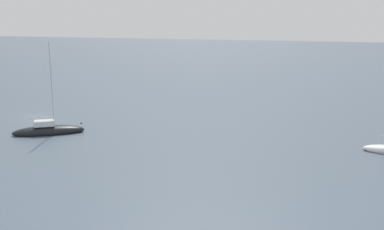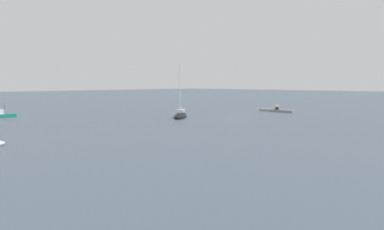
% 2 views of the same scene
% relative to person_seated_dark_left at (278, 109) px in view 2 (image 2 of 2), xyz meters
% --- Properties ---
extents(ground_plane, '(500.00, 500.00, 0.00)m').
position_rel_person_seated_dark_left_xyz_m(ground_plane, '(0.37, 16.95, -0.80)').
color(ground_plane, '#475666').
extents(seawall_pier, '(8.86, 1.58, 0.55)m').
position_rel_person_seated_dark_left_xyz_m(seawall_pier, '(0.37, -0.22, -0.53)').
color(seawall_pier, gray).
rests_on(seawall_pier, ground_plane).
extents(person_seated_dark_left, '(0.42, 0.62, 0.73)m').
position_rel_person_seated_dark_left_xyz_m(person_seated_dark_left, '(0.00, 0.00, 0.00)').
color(person_seated_dark_left, '#1E2333').
rests_on(person_seated_dark_left, seawall_pier).
extents(person_seated_maroon_right, '(0.42, 0.62, 0.73)m').
position_rel_person_seated_dark_left_xyz_m(person_seated_maroon_right, '(0.56, -0.21, 0.00)').
color(person_seated_maroon_right, '#1E2333').
rests_on(person_seated_maroon_right, seawall_pier).
extents(umbrella_open_yellow, '(1.24, 1.24, 1.27)m').
position_rel_person_seated_dark_left_xyz_m(umbrella_open_yellow, '(0.29, -0.15, 0.85)').
color(umbrella_open_yellow, black).
rests_on(umbrella_open_yellow, seawall_pier).
extents(sailboat_black_near, '(6.79, 7.87, 11.13)m').
position_rel_person_seated_dark_left_xyz_m(sailboat_black_near, '(7.77, 25.36, -0.40)').
color(sailboat_black_near, black).
rests_on(sailboat_black_near, ground_plane).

